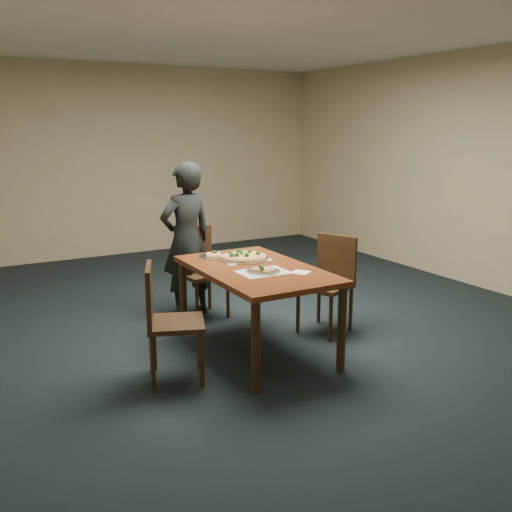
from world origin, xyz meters
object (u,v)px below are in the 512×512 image
pizza_pan (244,257)px  slice_plate_far (214,256)px  chair_far (199,266)px  diner (186,240)px  slice_plate_near (263,270)px  chair_left (165,316)px  chair_right (330,278)px  dining_table (256,278)px

pizza_pan → slice_plate_far: size_ratio=1.58×
chair_far → pizza_pan: bearing=-90.5°
diner → slice_plate_near: bearing=85.6°
chair_left → chair_right: 1.77m
chair_left → slice_plate_far: (0.74, 0.69, 0.25)m
chair_left → slice_plate_far: bearing=-25.9°
dining_table → chair_left: bearing=-169.6°
chair_right → diner: (-1.01, 1.07, 0.27)m
slice_plate_far → diner: bearing=89.6°
chair_right → pizza_pan: (-0.82, 0.19, 0.26)m
dining_table → slice_plate_far: 0.56m
dining_table → chair_left: chair_left is taller
chair_far → pizza_pan: size_ratio=2.06×
dining_table → diner: bearing=96.5°
dining_table → diner: size_ratio=0.95×
chair_left → slice_plate_far: 1.04m
chair_left → slice_plate_near: 0.89m
chair_left → pizza_pan: 1.08m
slice_plate_near → slice_plate_far: 0.71m
chair_left → diner: 1.57m
slice_plate_near → slice_plate_far: slice_plate_near is taller
diner → slice_plate_near: size_ratio=5.64×
slice_plate_near → diner: bearing=94.7°
chair_far → slice_plate_near: chair_far is taller
chair_far → chair_right: same height
dining_table → chair_far: (-0.03, 1.14, -0.14)m
chair_right → dining_table: bearing=-103.4°
diner → pizza_pan: (0.19, -0.87, -0.02)m
chair_left → chair_right: size_ratio=1.00×
diner → slice_plate_near: 1.36m
slice_plate_near → chair_right: bearing=18.0°
dining_table → pizza_pan: size_ratio=3.40×
dining_table → diner: 1.21m
pizza_pan → slice_plate_near: bearing=-99.3°
pizza_pan → chair_left: bearing=-152.7°
slice_plate_near → chair_far: bearing=90.1°
chair_right → pizza_pan: bearing=-125.1°
dining_table → pizza_pan: (0.05, 0.32, 0.11)m
chair_far → slice_plate_near: 1.33m
chair_far → dining_table: bearing=-94.9°
pizza_pan → diner: bearing=102.3°
pizza_pan → slice_plate_far: bearing=133.0°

